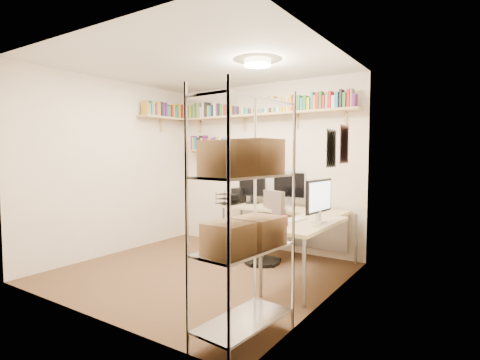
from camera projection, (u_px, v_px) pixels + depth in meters
name	position (u px, v px, depth m)	size (l,w,h in m)	color
ground	(199.00, 272.00, 4.57)	(3.20, 3.20, 0.00)	#43301D
room_shell	(199.00, 145.00, 4.46)	(3.24, 3.04, 2.52)	#F4E3C7
wall_shelves	(232.00, 116.00, 5.74)	(3.12, 1.09, 0.80)	tan
corner_desk	(280.00, 211.00, 4.98)	(1.97, 1.77, 1.21)	tan
office_chair	(265.00, 233.00, 4.95)	(0.56, 0.56, 0.95)	black
wire_rack	(245.00, 198.00, 2.84)	(0.48, 0.87, 1.94)	silver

